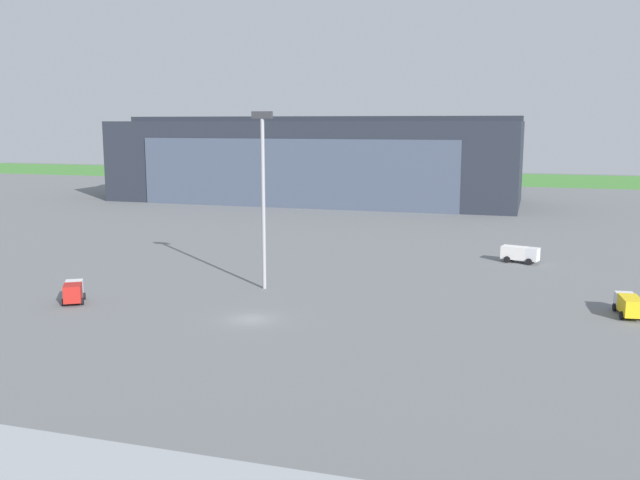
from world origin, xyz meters
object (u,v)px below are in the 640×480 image
at_px(fuel_bowser, 629,304).
at_px(baggage_tug, 73,291).
at_px(maintenance_hangar, 315,161).
at_px(pushback_tractor, 520,253).
at_px(apron_light_mast, 263,187).

bearing_deg(fuel_bowser, baggage_tug, -167.99).
distance_m(maintenance_hangar, pushback_tractor, 84.42).
xyz_separation_m(maintenance_hangar, fuel_bowser, (61.79, -91.67, -8.68)).
bearing_deg(baggage_tug, pushback_tractor, 39.07).
xyz_separation_m(pushback_tractor, apron_light_mast, (-28.09, -24.58, 10.54)).
height_order(maintenance_hangar, fuel_bowser, maintenance_hangar).
relative_size(maintenance_hangar, apron_light_mast, 4.82).
height_order(maintenance_hangar, apron_light_mast, maintenance_hangar).
height_order(fuel_bowser, apron_light_mast, apron_light_mast).
xyz_separation_m(maintenance_hangar, baggage_tug, (5.52, -103.63, -8.63)).
bearing_deg(baggage_tug, fuel_bowser, 12.01).
distance_m(maintenance_hangar, baggage_tug, 104.14).
relative_size(baggage_tug, pushback_tractor, 0.82).
height_order(maintenance_hangar, pushback_tractor, maintenance_hangar).
height_order(pushback_tractor, fuel_bowser, pushback_tractor).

